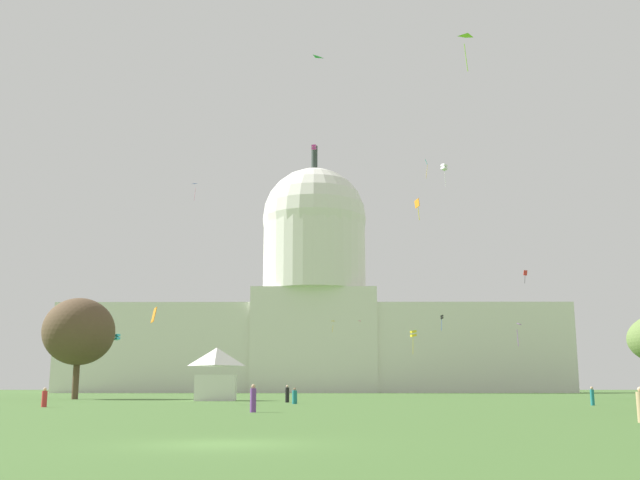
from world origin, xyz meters
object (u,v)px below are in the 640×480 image
Objects in this scene: kite_black_low at (442,317)px; person_purple_near_tent at (253,399)px; kite_cyan_low at (117,337)px; kite_orange_mid at (417,205)px; kite_turquoise_high at (426,164)px; kite_green_high at (316,60)px; event_tent at (216,374)px; person_black_mid_left at (287,394)px; kite_blue_high at (196,187)px; kite_violet_low at (516,327)px; kite_magenta_high at (314,147)px; kite_gold_low at (331,323)px; kite_red_mid at (525,274)px; kite_white_high at (444,167)px; kite_yellow_low at (413,334)px; kite_lime_mid at (468,38)px; tree_west_near at (79,332)px; person_teal_front_left at (592,397)px; capitol_building at (314,310)px; person_teal_front_right at (295,397)px; kite_pink_low at (357,322)px; kite_orange_low at (154,315)px; person_red_deep_crowd at (44,398)px.

person_purple_near_tent is at bearing -4.42° from kite_black_low.
kite_orange_mid is at bearing -78.82° from kite_cyan_low.
kite_cyan_low is (-50.93, -60.80, -42.80)m from kite_turquoise_high.
event_tent is at bearing 30.99° from kite_green_high.
kite_black_low reaches higher than person_black_mid_left.
event_tent is at bearing 67.57° from person_black_mid_left.
kite_green_high is at bearing -116.77° from person_purple_near_tent.
kite_blue_high is 1.01× the size of kite_violet_low.
kite_magenta_high is 1.37× the size of kite_cyan_low.
kite_black_low is 25.76m from kite_gold_low.
kite_red_mid reaches higher than event_tent.
kite_white_high is (26.68, 59.18, 42.05)m from person_black_mid_left.
kite_orange_mid reaches higher than kite_yellow_low.
kite_lime_mid is (2.96, -18.53, 11.93)m from kite_orange_mid.
tree_west_near reaches higher than kite_yellow_low.
tree_west_near is 7.54× the size of person_purple_near_tent.
person_purple_near_tent is 0.40× the size of kite_yellow_low.
person_teal_front_left is 100.11m from kite_black_low.
capitol_building reaches higher than kite_black_low.
kite_red_mid reaches higher than kite_gold_low.
person_teal_front_right is 0.43× the size of kite_black_low.
kite_blue_high is (-52.02, -0.03, -5.15)m from kite_turquoise_high.
kite_violet_low is at bearing -65.85° from capitol_building.
capitol_building reaches higher than kite_magenta_high.
kite_green_high is (-7.84, -29.77, 41.92)m from kite_pink_low.
person_teal_front_right is 29.45m from kite_orange_mid.
kite_magenta_high is (-8.84, 13.36, 40.75)m from kite_pink_low.
kite_red_mid is 1.61× the size of kite_orange_low.
kite_lime_mid reaches higher than person_black_mid_left.
kite_green_high is 57.51m from kite_lime_mid.
event_tent is at bearing -71.32° from kite_white_high.
kite_magenta_high is 64.47m from kite_violet_low.
person_purple_near_tent is 0.68× the size of kite_orange_mid.
person_teal_front_right is at bearing 39.23° from kite_turquoise_high.
person_black_mid_left reaches higher than person_purple_near_tent.
person_black_mid_left is 33.99m from kite_cyan_low.
person_purple_near_tent is 0.46× the size of kite_violet_low.
tree_west_near is 94.28m from kite_turquoise_high.
kite_cyan_low is (-5.92, 40.76, 7.48)m from person_red_deep_crowd.
kite_green_high is (-24.38, -19.43, 13.15)m from kite_white_high.
kite_blue_high is at bearing 87.14° from tree_west_near.
kite_white_high is 25.61m from kite_turquoise_high.
person_purple_near_tent is (8.25, -40.28, -2.25)m from event_tent.
kite_yellow_low is at bearing -8.74° from kite_black_low.
kite_yellow_low is (28.73, 48.00, 8.00)m from event_tent.
kite_yellow_low is 1.98× the size of kite_gold_low.
person_purple_near_tent is at bearing 41.60° from kite_turquoise_high.
kite_orange_mid reaches higher than event_tent.
event_tent is 1.35× the size of kite_white_high.
kite_cyan_low is 56.65m from kite_yellow_low.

